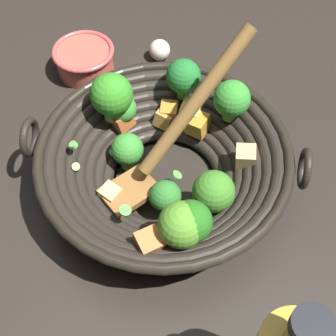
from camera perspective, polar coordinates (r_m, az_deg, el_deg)
name	(u,v)px	position (r m, az deg, el deg)	size (l,w,h in m)	color
ground_plane	(164,186)	(0.70, -0.44, -2.09)	(4.00, 4.00, 0.00)	#28231E
wok	(165,162)	(0.65, -0.38, 0.74)	(0.37, 0.34, 0.22)	black
prep_bowl	(84,59)	(0.85, -9.69, 12.36)	(0.10, 0.10, 0.05)	#D15647
garlic_bulb	(160,50)	(0.86, -0.98, 13.55)	(0.04, 0.04, 0.04)	silver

